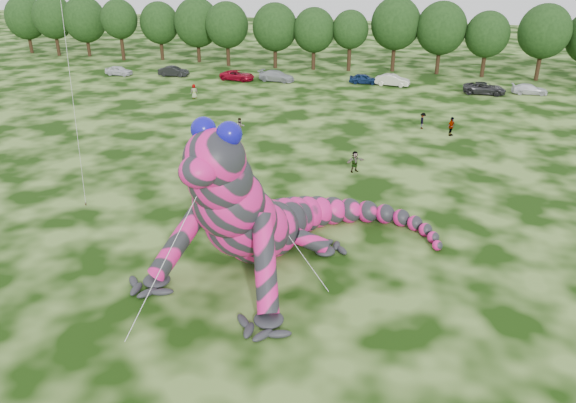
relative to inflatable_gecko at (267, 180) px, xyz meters
The scene contains 30 objects.
ground 6.81m from the inflatable_gecko, 155.05° to the right, with size 240.00×240.00×0.00m, color #16330A.
inflatable_gecko is the anchor object (origin of this frame).
tree_0 82.15m from the inflatable_gecko, 135.90° to the left, with size 6.91×6.22×9.51m, color black, non-canonical shape.
tree_1 76.95m from the inflatable_gecko, 133.31° to the left, with size 6.74×6.07×9.81m, color black, non-canonical shape.
tree_2 73.94m from the inflatable_gecko, 129.92° to the left, with size 7.04×6.34×9.64m, color black, non-canonical shape.
tree_3 68.10m from the inflatable_gecko, 126.13° to the left, with size 5.81×5.23×9.44m, color black, non-canonical shape.
tree_4 66.11m from the inflatable_gecko, 121.02° to the left, with size 6.22×5.60×9.06m, color black, non-canonical shape.
tree_5 62.75m from the inflatable_gecko, 116.05° to the left, with size 7.16×6.44×9.80m, color black, non-canonical shape.
tree_6 58.88m from the inflatable_gecko, 111.93° to the left, with size 6.52×5.86×9.49m, color black, non-canonical shape.
tree_7 56.63m from the inflatable_gecko, 104.85° to the left, with size 6.68×6.01×9.48m, color black, non-canonical shape.
tree_8 55.60m from the inflatable_gecko, 98.95° to the left, with size 6.14×5.53×8.94m, color black, non-canonical shape.
tree_9 55.39m from the inflatable_gecko, 93.48° to the left, with size 5.27×4.74×8.68m, color black, non-canonical shape.
tree_10 56.60m from the inflatable_gecko, 87.00° to the left, with size 7.09×6.38×10.50m, color black, non-canonical shape.
tree_11 56.91m from the inflatable_gecko, 80.54° to the left, with size 7.01×6.31×10.07m, color black, non-canonical shape.
tree_12 57.82m from the inflatable_gecko, 74.37° to the left, with size 5.99×5.39×8.97m, color black, non-canonical shape.
tree_13 59.56m from the inflatable_gecko, 67.60° to the left, with size 6.83×6.15×10.13m, color black, non-canonical shape.
car_0 56.26m from the inflatable_gecko, 128.31° to the left, with size 1.59×3.95×1.35m, color silver.
car_1 52.87m from the inflatable_gecko, 120.69° to the left, with size 1.48×4.25×1.40m, color black.
car_2 48.47m from the inflatable_gecko, 110.98° to the left, with size 2.21×4.80×1.33m, color maroon.
car_3 47.44m from the inflatable_gecko, 104.54° to the left, with size 2.02×4.98×1.45m, color #A0A5A9.
car_4 47.38m from the inflatable_gecko, 90.16° to the left, with size 1.56×3.87×1.32m, color #10244E.
car_5 47.19m from the inflatable_gecko, 85.47° to the left, with size 1.56×4.47×1.47m, color beige.
car_6 47.72m from the inflatable_gecko, 71.34° to the left, with size 2.39×5.18×1.44m, color #2A2A2D.
car_7 50.88m from the inflatable_gecko, 65.93° to the left, with size 1.74×4.29×1.24m, color silver.
spectator_5 15.41m from the inflatable_gecko, 77.76° to the left, with size 1.64×0.52×1.76m, color gray.
spectator_2 29.62m from the inflatable_gecko, 73.83° to the left, with size 1.05×0.60×1.62m, color gray.
spectator_1 23.82m from the inflatable_gecko, 112.62° to the left, with size 0.83×0.64×1.70m, color gray.
spectator_4 39.47m from the inflatable_gecko, 119.18° to the left, with size 0.82×0.53×1.68m, color gray.
spectator_0 21.27m from the inflatable_gecko, 123.27° to the left, with size 0.64×0.42×1.75m, color gray.
spectator_3 28.89m from the inflatable_gecko, 67.58° to the left, with size 1.09×0.46×1.86m, color gray.
Camera 1 is at (12.75, -26.29, 16.85)m, focal length 35.00 mm.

